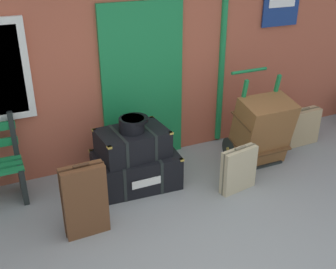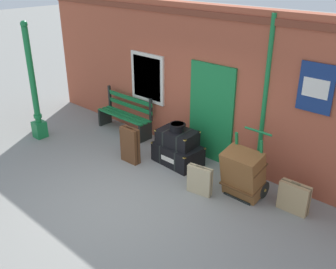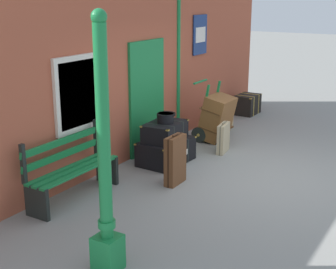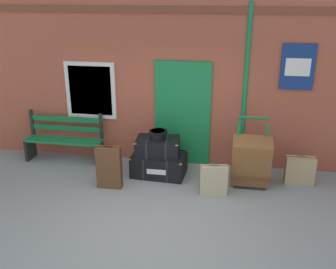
{
  "view_description": "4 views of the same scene",
  "coord_description": "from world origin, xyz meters",
  "px_view_note": "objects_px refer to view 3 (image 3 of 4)",
  "views": [
    {
      "loc": [
        -1.67,
        -2.36,
        2.83
      ],
      "look_at": [
        0.12,
        1.58,
        0.72
      ],
      "focal_mm": 44.47,
      "sensor_mm": 36.0,
      "label": 1
    },
    {
      "loc": [
        4.56,
        -3.68,
        3.97
      ],
      "look_at": [
        -0.44,
        1.74,
        0.61
      ],
      "focal_mm": 41.02,
      "sensor_mm": 36.0,
      "label": 2
    },
    {
      "loc": [
        -7.34,
        -2.53,
        2.92
      ],
      "look_at": [
        -0.52,
        1.56,
        0.63
      ],
      "focal_mm": 52.84,
      "sensor_mm": 36.0,
      "label": 3
    },
    {
      "loc": [
        1.08,
        -4.83,
        3.39
      ],
      "look_at": [
        -0.06,
        1.94,
        0.78
      ],
      "focal_mm": 41.31,
      "sensor_mm": 36.0,
      "label": 4
    }
  ],
  "objects_px": {
    "porters_trolley": "(209,126)",
    "large_brown_trunk": "(217,118)",
    "steamer_trunk_base": "(166,151)",
    "steamer_trunk_middle": "(165,131)",
    "suitcase_caramel": "(225,117)",
    "suitcase_oxblood": "(223,138)",
    "platform_bench": "(71,169)",
    "corner_trunk": "(247,104)",
    "round_hatbox": "(165,117)",
    "lamp_post": "(105,180)",
    "suitcase_cream": "(175,160)"
  },
  "relations": [
    {
      "from": "platform_bench",
      "to": "corner_trunk",
      "type": "bearing_deg",
      "value": -1.69
    },
    {
      "from": "suitcase_oxblood",
      "to": "lamp_post",
      "type": "bearing_deg",
      "value": -171.27
    },
    {
      "from": "corner_trunk",
      "to": "lamp_post",
      "type": "bearing_deg",
      "value": -168.96
    },
    {
      "from": "steamer_trunk_middle",
      "to": "corner_trunk",
      "type": "xyz_separation_m",
      "value": [
        4.22,
        0.17,
        -0.34
      ]
    },
    {
      "from": "steamer_trunk_middle",
      "to": "suitcase_caramel",
      "type": "xyz_separation_m",
      "value": [
        2.63,
        0.04,
        -0.31
      ]
    },
    {
      "from": "suitcase_oxblood",
      "to": "porters_trolley",
      "type": "bearing_deg",
      "value": 44.23
    },
    {
      "from": "round_hatbox",
      "to": "lamp_post",
      "type": "bearing_deg",
      "value": -158.83
    },
    {
      "from": "porters_trolley",
      "to": "round_hatbox",
      "type": "bearing_deg",
      "value": -179.81
    },
    {
      "from": "steamer_trunk_base",
      "to": "suitcase_caramel",
      "type": "relative_size",
      "value": 1.83
    },
    {
      "from": "platform_bench",
      "to": "corner_trunk",
      "type": "distance_m",
      "value": 6.26
    },
    {
      "from": "suitcase_oxblood",
      "to": "suitcase_cream",
      "type": "bearing_deg",
      "value": -179.07
    },
    {
      "from": "lamp_post",
      "to": "suitcase_cream",
      "type": "height_order",
      "value": "lamp_post"
    },
    {
      "from": "platform_bench",
      "to": "steamer_trunk_base",
      "type": "distance_m",
      "value": 2.11
    },
    {
      "from": "porters_trolley",
      "to": "corner_trunk",
      "type": "xyz_separation_m",
      "value": [
        2.49,
        0.18,
        -0.03
      ]
    },
    {
      "from": "platform_bench",
      "to": "large_brown_trunk",
      "type": "relative_size",
      "value": 1.68
    },
    {
      "from": "round_hatbox",
      "to": "large_brown_trunk",
      "type": "height_order",
      "value": "large_brown_trunk"
    },
    {
      "from": "platform_bench",
      "to": "suitcase_caramel",
      "type": "relative_size",
      "value": 2.79
    },
    {
      "from": "suitcase_cream",
      "to": "suitcase_oxblood",
      "type": "xyz_separation_m",
      "value": [
        1.86,
        0.03,
        -0.11
      ]
    },
    {
      "from": "steamer_trunk_middle",
      "to": "porters_trolley",
      "type": "height_order",
      "value": "porters_trolley"
    },
    {
      "from": "steamer_trunk_base",
      "to": "suitcase_cream",
      "type": "bearing_deg",
      "value": -140.59
    },
    {
      "from": "steamer_trunk_base",
      "to": "round_hatbox",
      "type": "xyz_separation_m",
      "value": [
        -0.02,
        -0.01,
        0.63
      ]
    },
    {
      "from": "steamer_trunk_middle",
      "to": "round_hatbox",
      "type": "relative_size",
      "value": 2.44
    },
    {
      "from": "corner_trunk",
      "to": "round_hatbox",
      "type": "bearing_deg",
      "value": -177.51
    },
    {
      "from": "large_brown_trunk",
      "to": "steamer_trunk_base",
      "type": "bearing_deg",
      "value": 174.21
    },
    {
      "from": "round_hatbox",
      "to": "porters_trolley",
      "type": "distance_m",
      "value": 1.82
    },
    {
      "from": "suitcase_oxblood",
      "to": "round_hatbox",
      "type": "bearing_deg",
      "value": 151.06
    },
    {
      "from": "steamer_trunk_base",
      "to": "large_brown_trunk",
      "type": "xyz_separation_m",
      "value": [
        1.71,
        -0.17,
        0.27
      ]
    },
    {
      "from": "lamp_post",
      "to": "suitcase_caramel",
      "type": "relative_size",
      "value": 4.86
    },
    {
      "from": "large_brown_trunk",
      "to": "suitcase_caramel",
      "type": "relative_size",
      "value": 1.66
    },
    {
      "from": "steamer_trunk_middle",
      "to": "round_hatbox",
      "type": "xyz_separation_m",
      "value": [
        0.0,
        -0.01,
        0.26
      ]
    },
    {
      "from": "steamer_trunk_base",
      "to": "round_hatbox",
      "type": "distance_m",
      "value": 0.63
    },
    {
      "from": "round_hatbox",
      "to": "porters_trolley",
      "type": "height_order",
      "value": "porters_trolley"
    },
    {
      "from": "lamp_post",
      "to": "platform_bench",
      "type": "bearing_deg",
      "value": 52.04
    },
    {
      "from": "platform_bench",
      "to": "steamer_trunk_base",
      "type": "height_order",
      "value": "platform_bench"
    },
    {
      "from": "steamer_trunk_base",
      "to": "porters_trolley",
      "type": "distance_m",
      "value": 1.71
    },
    {
      "from": "suitcase_oxblood",
      "to": "suitcase_caramel",
      "type": "bearing_deg",
      "value": 23.27
    },
    {
      "from": "large_brown_trunk",
      "to": "suitcase_caramel",
      "type": "bearing_deg",
      "value": 13.52
    },
    {
      "from": "lamp_post",
      "to": "corner_trunk",
      "type": "xyz_separation_m",
      "value": [
        7.55,
        1.47,
        -0.81
      ]
    },
    {
      "from": "steamer_trunk_base",
      "to": "suitcase_caramel",
      "type": "height_order",
      "value": "suitcase_caramel"
    },
    {
      "from": "porters_trolley",
      "to": "large_brown_trunk",
      "type": "bearing_deg",
      "value": -90.0
    },
    {
      "from": "steamer_trunk_base",
      "to": "suitcase_oxblood",
      "type": "distance_m",
      "value": 1.24
    },
    {
      "from": "steamer_trunk_base",
      "to": "lamp_post",
      "type": "bearing_deg",
      "value": -158.89
    },
    {
      "from": "steamer_trunk_base",
      "to": "suitcase_cream",
      "type": "relative_size",
      "value": 1.28
    },
    {
      "from": "lamp_post",
      "to": "suitcase_oxblood",
      "type": "height_order",
      "value": "lamp_post"
    },
    {
      "from": "porters_trolley",
      "to": "large_brown_trunk",
      "type": "distance_m",
      "value": 0.27
    },
    {
      "from": "porters_trolley",
      "to": "corner_trunk",
      "type": "height_order",
      "value": "porters_trolley"
    },
    {
      "from": "suitcase_cream",
      "to": "suitcase_caramel",
      "type": "bearing_deg",
      "value": 11.47
    },
    {
      "from": "platform_bench",
      "to": "steamer_trunk_middle",
      "type": "height_order",
      "value": "platform_bench"
    },
    {
      "from": "round_hatbox",
      "to": "suitcase_caramel",
      "type": "relative_size",
      "value": 0.6
    },
    {
      "from": "platform_bench",
      "to": "porters_trolley",
      "type": "distance_m",
      "value": 3.79
    }
  ]
}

